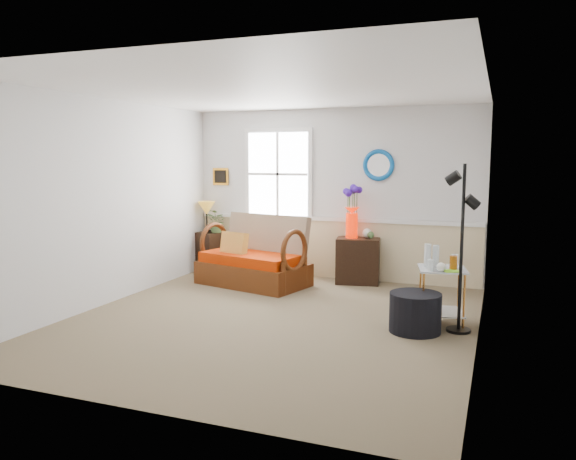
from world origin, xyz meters
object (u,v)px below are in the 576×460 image
(cabinet, at_px, (358,261))
(loveseat, at_px, (253,251))
(floor_lamp, at_px, (462,249))
(lamp_stand, at_px, (210,251))
(side_table, at_px, (441,296))
(ottoman, at_px, (415,313))

(cabinet, bearing_deg, loveseat, -164.79)
(floor_lamp, bearing_deg, loveseat, 164.67)
(cabinet, bearing_deg, floor_lamp, -60.33)
(loveseat, bearing_deg, cabinet, 39.04)
(loveseat, height_order, lamp_stand, loveseat)
(cabinet, xyz_separation_m, side_table, (1.37, -1.72, -0.02))
(lamp_stand, height_order, ottoman, lamp_stand)
(loveseat, height_order, cabinet, loveseat)
(floor_lamp, bearing_deg, cabinet, 137.06)
(cabinet, distance_m, side_table, 2.20)
(lamp_stand, relative_size, side_table, 1.00)
(floor_lamp, xyz_separation_m, ottoman, (-0.44, -0.18, -0.69))
(loveseat, relative_size, floor_lamp, 0.86)
(ottoman, bearing_deg, lamp_stand, 149.52)
(lamp_stand, bearing_deg, ottoman, -30.48)
(cabinet, height_order, side_table, cabinet)
(ottoman, bearing_deg, loveseat, 150.46)
(loveseat, bearing_deg, side_table, -6.81)
(loveseat, relative_size, cabinet, 2.29)
(loveseat, distance_m, floor_lamp, 3.27)
(loveseat, xyz_separation_m, floor_lamp, (2.99, -1.27, 0.39))
(floor_lamp, bearing_deg, side_table, 142.93)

